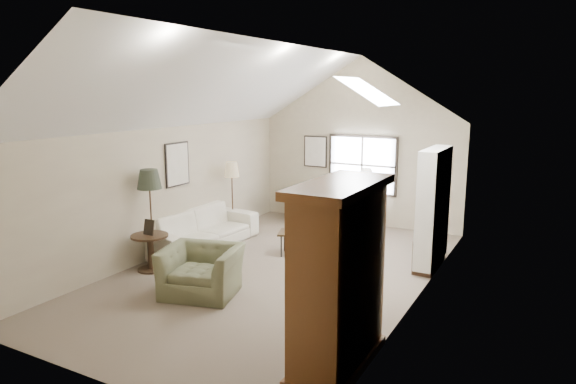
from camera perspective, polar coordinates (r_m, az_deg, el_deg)
The scene contains 18 objects.
room_shell at distance 8.74m, azimuth -1.27°, elevation 11.24°, with size 5.01×8.01×4.00m.
window at distance 12.43m, azimuth 8.25°, elevation 3.00°, with size 1.72×0.08×1.42m, color black.
skylight at distance 9.02m, azimuth 8.98°, elevation 11.19°, with size 0.80×1.20×0.52m, color white, non-canonical shape.
wall_art at distance 11.47m, azimuth -4.61°, elevation 3.80°, with size 1.97×3.71×0.88m.
armoire at distance 6.00m, azimuth 5.67°, elevation -9.37°, with size 0.60×1.50×2.20m, color brown.
tv_alcove at distance 9.63m, azimuth 15.85°, elevation -1.53°, with size 0.32×1.30×2.10m, color white.
media_console at distance 9.85m, azimuth 15.47°, elevation -6.34°, with size 0.34×1.18×0.60m, color #382316.
tv_panel at distance 9.69m, azimuth 15.66°, elevation -2.84°, with size 0.05×0.90×0.55m, color black.
sofa at distance 10.84m, azimuth -9.65°, elevation -3.99°, with size 2.65×1.04×0.77m, color silver.
armchair_near at distance 8.38m, azimuth -9.60°, elevation -8.62°, with size 1.17×1.02×0.76m, color #5E5E42.
armchair_far at distance 12.91m, azimuth 2.07°, elevation -1.34°, with size 0.85×0.87×0.79m, color #5C6244.
coffee_table at distance 10.17m, azimuth 1.59°, elevation -5.76°, with size 0.92×0.51×0.47m, color #322414.
bowl at distance 10.10m, azimuth 1.60°, elevation -4.34°, with size 0.22×0.22×0.05m, color #342615.
side_table at distance 9.64m, azimuth -15.05°, elevation -6.51°, with size 0.66×0.66×0.66m, color #392A17.
side_chair at distance 12.31m, azimuth 8.16°, elevation -1.10°, with size 0.47×0.47×1.20m, color maroon.
tripod_lamp at distance 10.79m, azimuth 8.61°, elevation -1.59°, with size 0.48×0.48×1.67m, color white, non-canonical shape.
dark_lamp at distance 9.70m, azimuth -14.96°, elevation -2.75°, with size 0.44×0.44×1.85m, color black, non-canonical shape.
tan_lamp at distance 11.69m, azimuth -6.20°, elevation -0.55°, with size 0.33×0.33×1.66m, color tan, non-canonical shape.
Camera 1 is at (4.33, -7.60, 3.21)m, focal length 32.00 mm.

